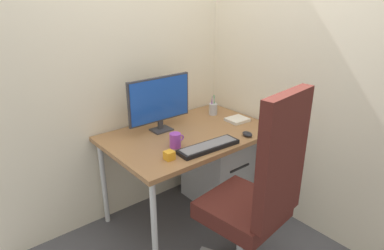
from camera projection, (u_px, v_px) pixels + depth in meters
ground_plane at (190, 214)px, 2.89m from camera, size 8.00×8.00×0.00m
wall_back at (154, 41)px, 2.69m from camera, size 2.74×0.04×2.80m
wall_side_right at (273, 43)px, 2.61m from camera, size 0.04×2.30×2.80m
desk at (189, 140)px, 2.63m from camera, size 1.27×0.83×0.75m
office_chair at (258, 192)px, 2.00m from camera, size 0.58×0.58×1.30m
filing_cabinet at (218, 169)px, 3.03m from camera, size 0.44×0.52×0.58m
monitor at (160, 101)px, 2.57m from camera, size 0.54×0.12×0.42m
keyboard at (209, 147)px, 2.34m from camera, size 0.47×0.16×0.03m
mouse at (247, 134)px, 2.54m from camera, size 0.09×0.11×0.03m
pen_holder at (213, 109)px, 2.97m from camera, size 0.07×0.07×0.17m
notebook at (237, 120)px, 2.84m from camera, size 0.18×0.16×0.02m
coffee_mug at (175, 140)px, 2.35m from camera, size 0.11×0.08×0.10m
desk_clamp_accessory at (169, 155)px, 2.19m from camera, size 0.06×0.06×0.06m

